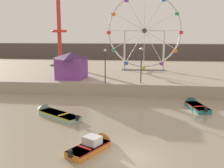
{
  "coord_description": "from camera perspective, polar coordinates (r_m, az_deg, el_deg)",
  "views": [
    {
      "loc": [
        0.8,
        -14.96,
        7.43
      ],
      "look_at": [
        -2.22,
        10.53,
        2.34
      ],
      "focal_mm": 43.07,
      "sensor_mm": 36.0,
      "label": 1
    }
  ],
  "objects": [
    {
      "name": "promenade_lamp_near",
      "position": [
        31.27,
        6.23,
        5.04
      ],
      "size": [
        0.32,
        0.32,
        4.17
      ],
      "color": "#2D2D33",
      "rests_on": "quay_promenade"
    },
    {
      "name": "promenade_lamp_far",
      "position": [
        31.24,
        -1.46,
        4.91
      ],
      "size": [
        0.32,
        0.32,
        3.99
      ],
      "color": "#2D2D33",
      "rests_on": "quay_promenade"
    },
    {
      "name": "distant_town_skyline",
      "position": [
        66.03,
        6.1,
        6.61
      ],
      "size": [
        140.0,
        3.0,
        4.4
      ],
      "primitive_type": "cube",
      "color": "#564C47",
      "rests_on": "ground_plane"
    },
    {
      "name": "quay_promenade",
      "position": [
        43.47,
        5.64,
        2.26
      ],
      "size": [
        110.0,
        25.74,
        1.4
      ],
      "primitive_type": "cube",
      "color": "tan",
      "rests_on": "ground_plane"
    },
    {
      "name": "drop_tower_red_tower",
      "position": [
        48.67,
        -11.18,
        11.97
      ],
      "size": [
        2.8,
        2.8,
        16.62
      ],
      "color": "#BC332D",
      "rests_on": "quay_promenade"
    },
    {
      "name": "motorboat_teal_painted",
      "position": [
        27.96,
        16.97,
        -4.26
      ],
      "size": [
        2.22,
        4.44,
        1.23
      ],
      "rotation": [
        0.0,
        0.0,
        1.81
      ],
      "color": "teal",
      "rests_on": "ground_plane"
    },
    {
      "name": "motorboat_orange_hull",
      "position": [
        17.68,
        -3.56,
        -12.67
      ],
      "size": [
        2.92,
        3.85,
        1.31
      ],
      "rotation": [
        0.0,
        0.0,
        1.05
      ],
      "color": "orange",
      "rests_on": "ground_plane"
    },
    {
      "name": "carnival_booth_purple_stall",
      "position": [
        34.82,
        -8.58,
        4.03
      ],
      "size": [
        3.96,
        4.06,
        3.37
      ],
      "rotation": [
        0.0,
        0.0,
        -0.08
      ],
      "color": "purple",
      "rests_on": "quay_promenade"
    },
    {
      "name": "ferris_wheel_white_frame",
      "position": [
        41.76,
        6.89,
        10.87
      ],
      "size": [
        11.46,
        1.2,
        11.62
      ],
      "color": "silver",
      "rests_on": "quay_promenade"
    },
    {
      "name": "ground_plane",
      "position": [
        16.72,
        3.44,
        -15.19
      ],
      "size": [
        240.0,
        240.0,
        0.0
      ],
      "primitive_type": "plane",
      "color": "gray"
    },
    {
      "name": "motorboat_seafoam",
      "position": [
        24.84,
        -12.75,
        -5.99
      ],
      "size": [
        5.34,
        4.15,
        1.23
      ],
      "rotation": [
        0.0,
        0.0,
        2.55
      ],
      "color": "#93BCAD",
      "rests_on": "ground_plane"
    }
  ]
}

